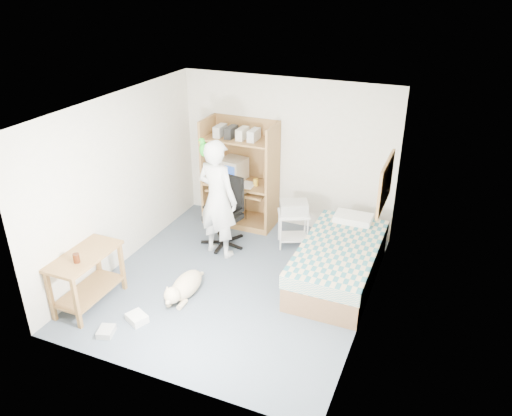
% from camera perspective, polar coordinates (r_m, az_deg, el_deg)
% --- Properties ---
extents(floor, '(4.00, 4.00, 0.00)m').
position_cam_1_polar(floor, '(7.13, -2.26, -8.41)').
color(floor, '#4B5766').
rests_on(floor, ground).
extents(wall_back, '(3.60, 0.02, 2.50)m').
position_cam_1_polar(wall_back, '(8.23, 3.49, 6.18)').
color(wall_back, beige).
rests_on(wall_back, floor).
extents(wall_right, '(0.02, 4.00, 2.50)m').
position_cam_1_polar(wall_right, '(6.04, 13.22, -2.11)').
color(wall_right, beige).
rests_on(wall_right, floor).
extents(wall_left, '(0.02, 4.00, 2.50)m').
position_cam_1_polar(wall_left, '(7.40, -15.20, 2.99)').
color(wall_left, beige).
rests_on(wall_left, floor).
extents(ceiling, '(3.60, 4.00, 0.02)m').
position_cam_1_polar(ceiling, '(6.09, -2.68, 11.44)').
color(ceiling, white).
rests_on(ceiling, wall_back).
extents(computer_hutch, '(1.20, 0.63, 1.80)m').
position_cam_1_polar(computer_hutch, '(8.40, -1.71, 3.50)').
color(computer_hutch, olive).
rests_on(computer_hutch, floor).
extents(bed, '(1.02, 2.02, 0.66)m').
position_cam_1_polar(bed, '(7.12, 9.42, -6.10)').
color(bed, brown).
rests_on(bed, floor).
extents(side_desk, '(0.50, 1.00, 0.75)m').
position_cam_1_polar(side_desk, '(6.79, -18.81, -6.93)').
color(side_desk, brown).
rests_on(side_desk, floor).
extents(corkboard, '(0.04, 0.94, 0.66)m').
position_cam_1_polar(corkboard, '(6.77, 14.59, 2.74)').
color(corkboard, olive).
rests_on(corkboard, wall_right).
extents(office_chair, '(0.62, 0.62, 1.10)m').
position_cam_1_polar(office_chair, '(7.89, -3.51, -1.50)').
color(office_chair, black).
rests_on(office_chair, floor).
extents(person, '(0.75, 0.57, 1.83)m').
position_cam_1_polar(person, '(7.40, -4.41, 1.03)').
color(person, white).
rests_on(person, floor).
extents(parrot, '(0.13, 0.24, 0.37)m').
position_cam_1_polar(parrot, '(7.22, -6.00, 6.81)').
color(parrot, '#138719').
rests_on(parrot, person).
extents(dog, '(0.31, 0.96, 0.36)m').
position_cam_1_polar(dog, '(6.82, -8.18, -8.87)').
color(dog, beige).
rests_on(dog, floor).
extents(printer_cart, '(0.59, 0.54, 0.57)m').
position_cam_1_polar(printer_cart, '(7.86, 4.28, -1.79)').
color(printer_cart, white).
rests_on(printer_cart, floor).
extents(printer, '(0.52, 0.47, 0.18)m').
position_cam_1_polar(printer, '(7.73, 4.35, 0.06)').
color(printer, '#A8A7A3').
rests_on(printer, printer_cart).
extents(crt_monitor, '(0.44, 0.45, 0.36)m').
position_cam_1_polar(crt_monitor, '(8.41, -2.62, 4.49)').
color(crt_monitor, beige).
rests_on(crt_monitor, computer_hutch).
extents(keyboard, '(0.45, 0.17, 0.03)m').
position_cam_1_polar(keyboard, '(8.33, -2.30, 2.19)').
color(keyboard, beige).
rests_on(keyboard, computer_hutch).
extents(pencil_cup, '(0.08, 0.08, 0.12)m').
position_cam_1_polar(pencil_cup, '(8.21, -0.04, 2.97)').
color(pencil_cup, gold).
rests_on(pencil_cup, computer_hutch).
extents(drink_glass, '(0.08, 0.08, 0.12)m').
position_cam_1_polar(drink_glass, '(6.49, -19.84, -5.41)').
color(drink_glass, '#411A0A').
rests_on(drink_glass, side_desk).
extents(floor_box_a, '(0.31, 0.29, 0.10)m').
position_cam_1_polar(floor_box_a, '(6.56, -13.44, -12.14)').
color(floor_box_a, silver).
rests_on(floor_box_a, floor).
extents(floor_box_b, '(0.24, 0.26, 0.08)m').
position_cam_1_polar(floor_box_b, '(6.47, -16.75, -13.37)').
color(floor_box_b, '#B0B1AC').
rests_on(floor_box_b, floor).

